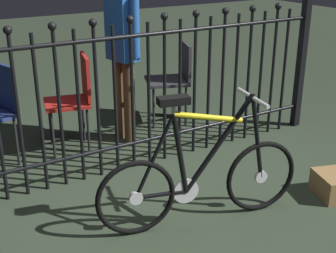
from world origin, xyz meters
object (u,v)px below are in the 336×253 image
(bicycle, at_px, (201,178))
(chair_charcoal, at_px, (175,75))
(person_visitor, at_px, (122,44))
(chair_red, at_px, (75,94))

(bicycle, relative_size, chair_charcoal, 1.68)
(chair_charcoal, xyz_separation_m, person_visitor, (-0.68, -0.18, 0.43))
(chair_red, relative_size, person_visitor, 0.56)
(bicycle, bearing_deg, person_visitor, 82.83)
(chair_charcoal, bearing_deg, person_visitor, -164.99)
(chair_charcoal, bearing_deg, bicycle, -116.50)
(bicycle, height_order, person_visitor, person_visitor)
(chair_red, bearing_deg, chair_charcoal, 6.82)
(chair_charcoal, distance_m, chair_red, 1.16)
(bicycle, bearing_deg, chair_red, 99.51)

